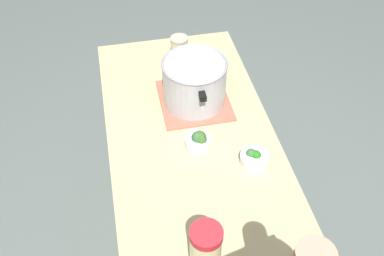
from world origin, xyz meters
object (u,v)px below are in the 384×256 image
(broccoli_bowl_center, at_px, (198,140))
(lemonade_pitcher, at_px, (205,255))
(cooking_pot, at_px, (194,81))
(broccoli_bowl_front, at_px, (254,158))
(mason_jar, at_px, (179,49))

(broccoli_bowl_center, bearing_deg, lemonade_pitcher, -10.25)
(cooking_pot, xyz_separation_m, lemonade_pitcher, (0.77, -0.13, 0.02))
(broccoli_bowl_center, bearing_deg, cooking_pot, 171.43)
(broccoli_bowl_center, bearing_deg, broccoli_bowl_front, 56.46)
(mason_jar, relative_size, broccoli_bowl_front, 1.17)
(lemonade_pitcher, relative_size, broccoli_bowl_center, 2.44)
(cooking_pot, bearing_deg, broccoli_bowl_front, 21.10)
(mason_jar, bearing_deg, cooking_pot, 1.72)
(lemonade_pitcher, bearing_deg, broccoli_bowl_center, 169.75)
(mason_jar, bearing_deg, broccoli_bowl_front, 13.03)
(cooking_pot, relative_size, mason_jar, 2.65)
(mason_jar, height_order, broccoli_bowl_center, mason_jar)
(lemonade_pitcher, height_order, broccoli_bowl_front, lemonade_pitcher)
(lemonade_pitcher, bearing_deg, mason_jar, 173.38)
(lemonade_pitcher, height_order, broccoli_bowl_center, lemonade_pitcher)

